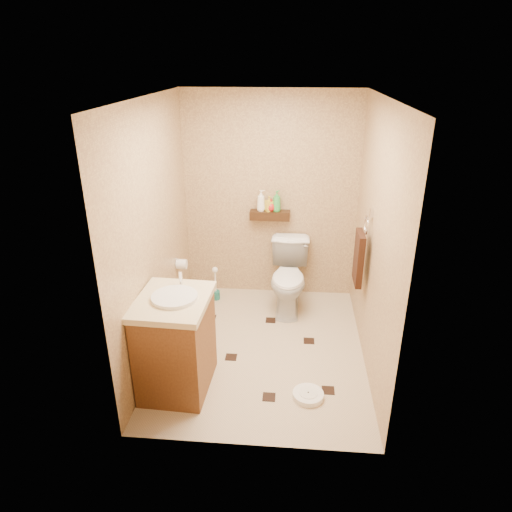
{
  "coord_description": "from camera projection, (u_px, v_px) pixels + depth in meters",
  "views": [
    {
      "loc": [
        0.27,
        -3.82,
        2.7
      ],
      "look_at": [
        -0.08,
        0.25,
        0.91
      ],
      "focal_mm": 32.0,
      "sensor_mm": 36.0,
      "label": 1
    }
  ],
  "objects": [
    {
      "name": "floor_accents",
      "position": [
        268.0,
        351.0,
        4.55
      ],
      "size": [
        1.36,
        1.36,
        0.01
      ],
      "color": "black",
      "rests_on": "ground"
    },
    {
      "name": "bottle_c",
      "position": [
        271.0,
        205.0,
        5.2
      ],
      "size": [
        0.12,
        0.12,
        0.14
      ],
      "primitive_type": "imported",
      "rotation": [
        0.0,
        0.0,
        3.06
      ],
      "color": "red",
      "rests_on": "wall_shelf"
    },
    {
      "name": "toilet_brush",
      "position": [
        216.0,
        288.0,
        5.47
      ],
      "size": [
        0.1,
        0.1,
        0.42
      ],
      "color": "#1A695E",
      "rests_on": "ground"
    },
    {
      "name": "wall_left",
      "position": [
        154.0,
        234.0,
        4.19
      ],
      "size": [
        0.04,
        2.5,
        2.4
      ],
      "primitive_type": "cube",
      "color": "tan",
      "rests_on": "ground"
    },
    {
      "name": "ceiling",
      "position": [
        264.0,
        97.0,
        3.63
      ],
      "size": [
        2.0,
        2.5,
        0.02
      ],
      "primitive_type": "cube",
      "color": "silver",
      "rests_on": "wall_back"
    },
    {
      "name": "wall_front",
      "position": [
        249.0,
        307.0,
        2.97
      ],
      "size": [
        2.0,
        0.04,
        2.4
      ],
      "primitive_type": "cube",
      "color": "tan",
      "rests_on": "ground"
    },
    {
      "name": "bottle_a",
      "position": [
        261.0,
        201.0,
        5.19
      ],
      "size": [
        0.12,
        0.12,
        0.24
      ],
      "primitive_type": "imported",
      "rotation": [
        0.0,
        0.0,
        1.83
      ],
      "color": "white",
      "rests_on": "wall_shelf"
    },
    {
      "name": "vanity",
      "position": [
        176.0,
        342.0,
        3.91
      ],
      "size": [
        0.62,
        0.74,
        1.01
      ],
      "rotation": [
        0.0,
        0.0,
        -0.05
      ],
      "color": "brown",
      "rests_on": "ground"
    },
    {
      "name": "towel_ring",
      "position": [
        359.0,
        256.0,
        4.37
      ],
      "size": [
        0.12,
        0.3,
        0.76
      ],
      "color": "silver",
      "rests_on": "wall_right"
    },
    {
      "name": "wall_back",
      "position": [
        271.0,
        198.0,
        5.25
      ],
      "size": [
        2.0,
        0.04,
        2.4
      ],
      "primitive_type": "cube",
      "color": "tan",
      "rests_on": "ground"
    },
    {
      "name": "wall_right",
      "position": [
        375.0,
        241.0,
        4.03
      ],
      "size": [
        0.04,
        2.5,
        2.4
      ],
      "primitive_type": "cube",
      "color": "tan",
      "rests_on": "ground"
    },
    {
      "name": "toilet_paper",
      "position": [
        182.0,
        264.0,
        5.02
      ],
      "size": [
        0.12,
        0.11,
        0.12
      ],
      "color": "white",
      "rests_on": "wall_left"
    },
    {
      "name": "bottle_d",
      "position": [
        277.0,
        201.0,
        5.17
      ],
      "size": [
        0.13,
        0.13,
        0.24
      ],
      "primitive_type": "imported",
      "rotation": [
        0.0,
        0.0,
        2.46
      ],
      "color": "green",
      "rests_on": "wall_shelf"
    },
    {
      "name": "wall_shelf",
      "position": [
        270.0,
        215.0,
        5.25
      ],
      "size": [
        0.46,
        0.14,
        0.1
      ],
      "primitive_type": "cube",
      "color": "#341C0E",
      "rests_on": "wall_back"
    },
    {
      "name": "bathroom_scale",
      "position": [
        308.0,
        395.0,
        3.92
      ],
      "size": [
        0.35,
        0.35,
        0.05
      ],
      "rotation": [
        0.0,
        0.0,
        0.37
      ],
      "color": "white",
      "rests_on": "ground"
    },
    {
      "name": "toilet",
      "position": [
        289.0,
        278.0,
        5.17
      ],
      "size": [
        0.45,
        0.78,
        0.79
      ],
      "primitive_type": "imported",
      "rotation": [
        0.0,
        0.0,
        -0.01
      ],
      "color": "white",
      "rests_on": "ground"
    },
    {
      "name": "bottle_b",
      "position": [
        269.0,
        203.0,
        5.19
      ],
      "size": [
        0.11,
        0.11,
        0.18
      ],
      "primitive_type": "imported",
      "rotation": [
        0.0,
        0.0,
        0.56
      ],
      "color": "gold",
      "rests_on": "wall_shelf"
    },
    {
      "name": "ground",
      "position": [
        262.0,
        348.0,
        4.59
      ],
      "size": [
        2.5,
        2.5,
        0.0
      ],
      "primitive_type": "plane",
      "color": "beige",
      "rests_on": "ground"
    }
  ]
}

